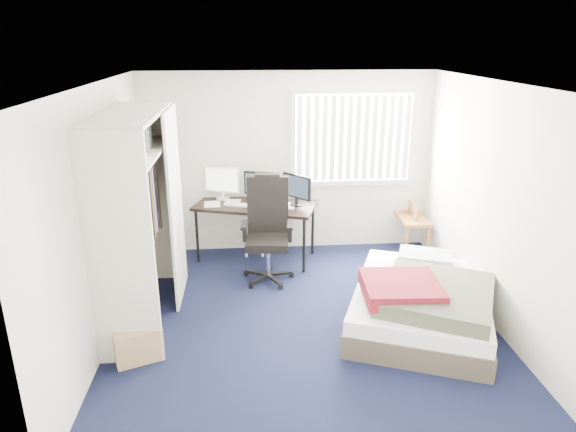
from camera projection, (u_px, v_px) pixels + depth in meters
The scene contains 10 objects.
ground at pixel (303, 320), 5.57m from camera, with size 4.20×4.20×0.00m, color black.
room_shell at pixel (305, 187), 5.07m from camera, with size 4.20×4.20×4.20m.
window_assembly at pixel (353, 138), 7.03m from camera, with size 1.72×0.09×1.32m.
closet at pixel (139, 198), 5.25m from camera, with size 0.64×1.84×2.22m.
desk at pixel (256, 202), 6.92m from camera, with size 1.74×1.19×1.24m.
office_chair at pixel (268, 240), 6.43m from camera, with size 0.68×0.68×1.32m.
footstool at pixel (254, 241), 7.21m from camera, with size 0.32×0.26×0.25m.
nightstand at pixel (411, 220), 7.30m from camera, with size 0.39×0.75×0.69m.
bed at pixel (422, 301), 5.42m from camera, with size 1.96×2.22×0.62m.
pine_box at pixel (137, 342), 4.88m from camera, with size 0.44×0.33×0.33m, color #A68153.
Camera 1 is at (-0.56, -4.86, 2.91)m, focal length 32.00 mm.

